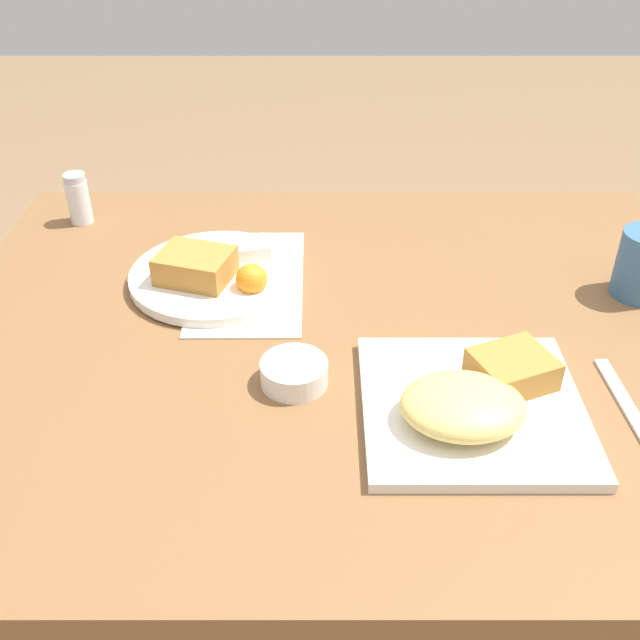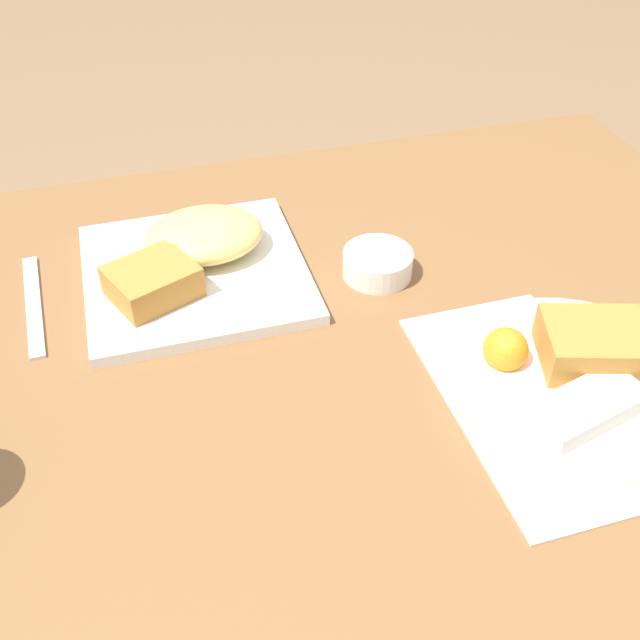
% 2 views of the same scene
% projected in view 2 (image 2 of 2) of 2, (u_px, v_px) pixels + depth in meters
% --- Properties ---
extents(dining_table, '(1.06, 0.85, 0.72)m').
position_uv_depth(dining_table, '(354.00, 399.00, 0.83)').
color(dining_table, brown).
rests_on(dining_table, ground_plane).
extents(menu_card, '(0.16, 0.29, 0.00)m').
position_uv_depth(menu_card, '(531.00, 399.00, 0.71)').
color(menu_card, beige).
rests_on(menu_card, dining_table).
extents(plate_square_near, '(0.25, 0.25, 0.06)m').
position_uv_depth(plate_square_near, '(194.00, 259.00, 0.85)').
color(plate_square_near, white).
rests_on(plate_square_near, dining_table).
extents(plate_oval_far, '(0.25, 0.25, 0.05)m').
position_uv_depth(plate_oval_far, '(576.00, 374.00, 0.71)').
color(plate_oval_far, white).
rests_on(plate_oval_far, menu_card).
extents(sauce_ramekin, '(0.08, 0.08, 0.03)m').
position_uv_depth(sauce_ramekin, '(378.00, 263.00, 0.86)').
color(sauce_ramekin, white).
rests_on(sauce_ramekin, dining_table).
extents(butter_knife, '(0.02, 0.18, 0.00)m').
position_uv_depth(butter_knife, '(33.00, 305.00, 0.82)').
color(butter_knife, silver).
rests_on(butter_knife, dining_table).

